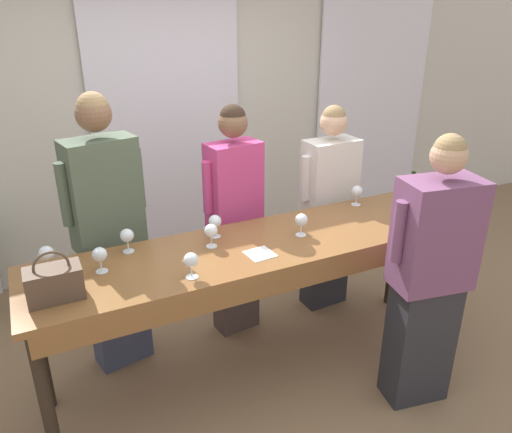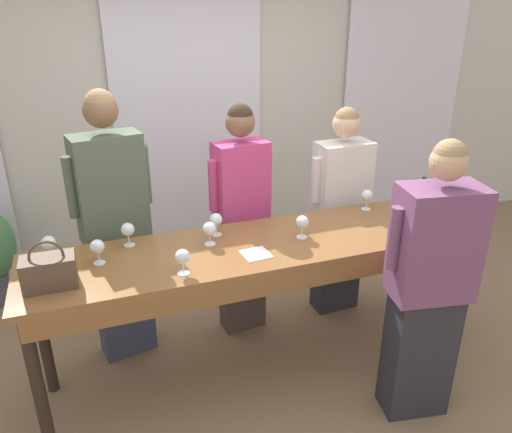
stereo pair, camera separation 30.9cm
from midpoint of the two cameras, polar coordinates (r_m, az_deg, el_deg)
The scene contains 21 objects.
ground_plane at distance 3.64m, azimuth -2.04°, elevation -17.00°, with size 18.00×18.00×0.00m, color #846647.
wall_back at distance 4.71m, azimuth -12.15°, elevation 11.21°, with size 12.00×0.06×2.80m.
curtain_panel_center at distance 4.66m, azimuth -11.88°, elevation 10.40°, with size 1.36×0.03×2.69m.
curtain_panel_right at distance 5.65m, azimuth 11.56°, elevation 12.67°, with size 1.36×0.03×2.69m.
tasting_bar at distance 3.12m, azimuth -2.05°, elevation -5.07°, with size 2.85×0.69×0.98m.
wine_bottle at distance 3.57m, azimuth 14.89°, elevation 1.87°, with size 0.08×0.08×0.32m.
handbag at distance 2.75m, azimuth -25.13°, elevation -6.95°, with size 0.27×0.16×0.27m.
wine_glass_front_left at distance 3.67m, azimuth 9.14°, elevation 2.77°, with size 0.08×0.08×0.15m.
wine_glass_front_mid at distance 2.90m, azimuth -20.39°, elevation -4.23°, with size 0.08×0.08×0.15m.
wine_glass_front_right at distance 2.72m, azimuth -10.69°, elevation -5.08°, with size 0.08×0.08×0.15m.
wine_glass_center_left at distance 3.15m, azimuth -7.52°, elevation -0.67°, with size 0.08×0.08×0.15m.
wine_glass_center_mid at distance 3.49m, azimuth 16.60°, elevation 0.99°, with size 0.08×0.08×0.15m.
wine_glass_center_right at distance 3.08m, azimuth -17.35°, elevation -2.21°, with size 0.08×0.08×0.15m.
wine_glass_back_left at distance 3.03m, azimuth -25.56°, elevation -3.93°, with size 0.08×0.08×0.15m.
wine_glass_back_mid at distance 3.15m, azimuth 2.42°, elevation -0.51°, with size 0.08×0.08×0.15m.
wine_glass_back_right at distance 3.03m, azimuth -8.09°, elevation -1.74°, with size 0.08×0.08×0.15m.
napkin at distance 2.96m, azimuth -2.54°, elevation -4.37°, with size 0.17×0.17×0.00m.
guest_olive_jacket at distance 3.38m, azimuth -18.98°, elevation -2.09°, with size 0.54×0.31×1.88m.
guest_pink_top at distance 3.59m, azimuth -4.93°, elevation -0.44°, with size 0.49×0.26×1.74m.
guest_cream_sweater at distance 3.94m, azimuth 6.05°, elevation 0.91°, with size 0.53×0.24×1.66m.
host_pouring at distance 3.06m, azimuth 16.50°, elevation -6.78°, with size 0.56×0.34×1.73m.
Camera 1 is at (-1.24, -2.48, 2.36)m, focal length 35.00 mm.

